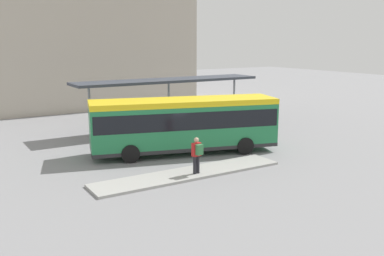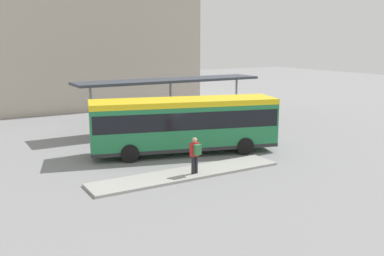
{
  "view_description": "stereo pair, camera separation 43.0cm",
  "coord_description": "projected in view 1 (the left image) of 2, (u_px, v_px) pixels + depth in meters",
  "views": [
    {
      "loc": [
        -11.84,
        -20.21,
        6.21
      ],
      "look_at": [
        0.51,
        0.0,
        1.37
      ],
      "focal_mm": 40.0,
      "sensor_mm": 36.0,
      "label": 1
    },
    {
      "loc": [
        -11.47,
        -20.43,
        6.21
      ],
      "look_at": [
        0.51,
        0.0,
        1.37
      ],
      "focal_mm": 40.0,
      "sensor_mm": 36.0,
      "label": 2
    }
  ],
  "objects": [
    {
      "name": "bicycle_white",
      "position": [
        264.0,
        128.0,
        29.19
      ],
      "size": [
        0.48,
        1.61,
        0.7
      ],
      "rotation": [
        0.0,
        0.0,
        -1.74
      ],
      "color": "black",
      "rests_on": "ground_plane"
    },
    {
      "name": "curb_island",
      "position": [
        189.0,
        174.0,
        20.19
      ],
      "size": [
        9.53,
        1.8,
        0.12
      ],
      "color": "#9E9E99",
      "rests_on": "ground_plane"
    },
    {
      "name": "bicycle_blue",
      "position": [
        247.0,
        124.0,
        30.41
      ],
      "size": [
        0.48,
        1.78,
        0.77
      ],
      "rotation": [
        0.0,
        0.0,
        1.58
      ],
      "color": "black",
      "rests_on": "ground_plane"
    },
    {
      "name": "ground_plane",
      "position": [
        184.0,
        153.0,
        24.19
      ],
      "size": [
        120.0,
        120.0,
        0.0
      ],
      "primitive_type": "plane",
      "color": "gray"
    },
    {
      "name": "city_bus",
      "position": [
        184.0,
        122.0,
        23.83
      ],
      "size": [
        10.61,
        5.29,
        3.06
      ],
      "rotation": [
        0.0,
        0.0,
        -0.28
      ],
      "color": "#237A47",
      "rests_on": "ground_plane"
    },
    {
      "name": "potted_planter_near_shelter",
      "position": [
        176.0,
        127.0,
        27.97
      ],
      "size": [
        0.84,
        0.84,
        1.29
      ],
      "color": "slate",
      "rests_on": "ground_plane"
    },
    {
      "name": "station_shelter",
      "position": [
        169.0,
        81.0,
        30.07
      ],
      "size": [
        13.6,
        2.61,
        3.58
      ],
      "color": "#383D47",
      "rests_on": "ground_plane"
    },
    {
      "name": "station_building",
      "position": [
        64.0,
        25.0,
        42.44
      ],
      "size": [
        22.3,
        13.95,
        15.56
      ],
      "color": "#B2A899",
      "rests_on": "ground_plane"
    },
    {
      "name": "bicycle_yellow",
      "position": [
        255.0,
        127.0,
        29.8
      ],
      "size": [
        0.48,
        1.58,
        0.68
      ],
      "rotation": [
        0.0,
        0.0,
        1.47
      ],
      "color": "black",
      "rests_on": "ground_plane"
    },
    {
      "name": "pedestrian_waiting",
      "position": [
        197.0,
        153.0,
        19.79
      ],
      "size": [
        0.45,
        0.48,
        1.73
      ],
      "rotation": [
        0.0,
        0.0,
        1.71
      ],
      "color": "#232328",
      "rests_on": "curb_island"
    }
  ]
}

